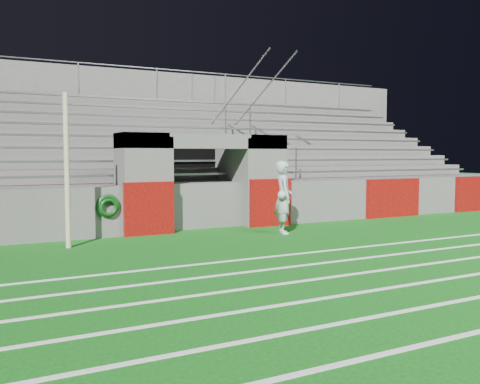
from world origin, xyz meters
TOP-DOWN VIEW (x-y plane):
  - ground at (0.00, 0.00)m, footprint 90.00×90.00m
  - field_post at (-3.96, 2.00)m, footprint 0.12×0.12m
  - field_markings at (0.00, -5.00)m, footprint 28.00×8.09m
  - stadium_structure at (0.00, 7.97)m, footprint 26.00×8.48m
  - goalkeeper_with_ball at (1.35, 1.56)m, footprint 0.66×0.80m
  - hose_coil at (-2.83, 2.93)m, footprint 0.56×0.14m

SIDE VIEW (x-z plane):
  - ground at x=0.00m, z-range 0.00..0.00m
  - field_markings at x=0.00m, z-range 0.00..0.01m
  - hose_coil at x=-2.83m, z-range 0.50..1.07m
  - goalkeeper_with_ball at x=1.35m, z-range 0.00..1.88m
  - stadium_structure at x=0.00m, z-range -1.22..4.20m
  - field_post at x=-3.96m, z-range 0.00..3.38m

